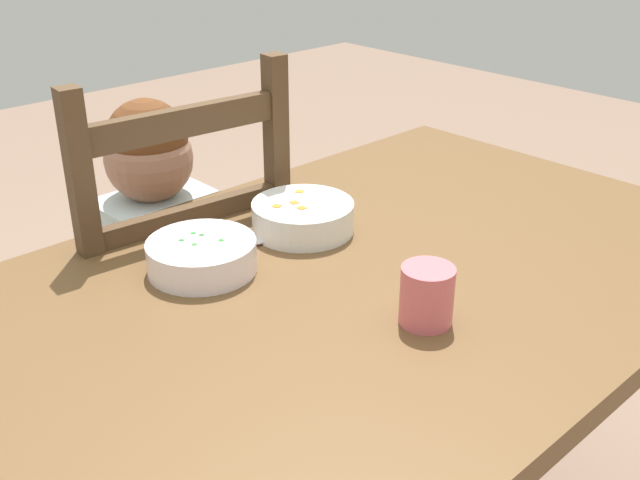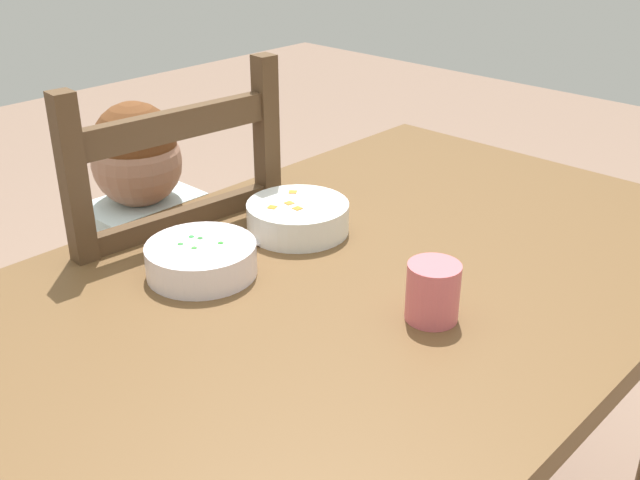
{
  "view_description": "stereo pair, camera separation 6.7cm",
  "coord_description": "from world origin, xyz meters",
  "px_view_note": "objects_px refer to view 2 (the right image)",
  "views": [
    {
      "loc": [
        -0.77,
        -0.72,
        1.33
      ],
      "look_at": [
        -0.03,
        0.05,
        0.81
      ],
      "focal_mm": 42.41,
      "sensor_mm": 36.0,
      "label": 1
    },
    {
      "loc": [
        -0.81,
        -0.68,
        1.33
      ],
      "look_at": [
        -0.03,
        0.05,
        0.81
      ],
      "focal_mm": 42.41,
      "sensor_mm": 36.0,
      "label": 2
    }
  ],
  "objects_px": {
    "dining_chair": "(161,331)",
    "bowl_of_peas": "(201,258)",
    "spoon": "(266,239)",
    "bowl_of_carrots": "(298,216)",
    "drinking_cup": "(433,292)",
    "child_figure": "(156,265)",
    "dining_table": "(357,330)"
  },
  "relations": [
    {
      "from": "bowl_of_carrots",
      "to": "spoon",
      "type": "distance_m",
      "value": 0.07
    },
    {
      "from": "dining_chair",
      "to": "child_figure",
      "type": "height_order",
      "value": "dining_chair"
    },
    {
      "from": "dining_chair",
      "to": "bowl_of_peas",
      "type": "bearing_deg",
      "value": -109.2
    },
    {
      "from": "dining_table",
      "to": "dining_chair",
      "type": "xyz_separation_m",
      "value": [
        -0.07,
        0.47,
        -0.18
      ]
    },
    {
      "from": "bowl_of_peas",
      "to": "drinking_cup",
      "type": "bearing_deg",
      "value": -68.04
    },
    {
      "from": "spoon",
      "to": "dining_chair",
      "type": "bearing_deg",
      "value": 99.02
    },
    {
      "from": "child_figure",
      "to": "bowl_of_carrots",
      "type": "height_order",
      "value": "child_figure"
    },
    {
      "from": "spoon",
      "to": "drinking_cup",
      "type": "height_order",
      "value": "drinking_cup"
    },
    {
      "from": "dining_table",
      "to": "child_figure",
      "type": "xyz_separation_m",
      "value": [
        -0.07,
        0.47,
        -0.02
      ]
    },
    {
      "from": "drinking_cup",
      "to": "bowl_of_carrots",
      "type": "bearing_deg",
      "value": 77.21
    },
    {
      "from": "dining_chair",
      "to": "bowl_of_peas",
      "type": "height_order",
      "value": "dining_chair"
    },
    {
      "from": "dining_table",
      "to": "drinking_cup",
      "type": "distance_m",
      "value": 0.23
    },
    {
      "from": "bowl_of_carrots",
      "to": "drinking_cup",
      "type": "distance_m",
      "value": 0.35
    },
    {
      "from": "dining_table",
      "to": "bowl_of_carrots",
      "type": "bearing_deg",
      "value": 76.52
    },
    {
      "from": "dining_chair",
      "to": "spoon",
      "type": "height_order",
      "value": "dining_chair"
    },
    {
      "from": "dining_table",
      "to": "spoon",
      "type": "relative_size",
      "value": 9.92
    },
    {
      "from": "bowl_of_carrots",
      "to": "dining_chair",
      "type": "bearing_deg",
      "value": 111.06
    },
    {
      "from": "dining_chair",
      "to": "spoon",
      "type": "distance_m",
      "value": 0.41
    },
    {
      "from": "child_figure",
      "to": "drinking_cup",
      "type": "height_order",
      "value": "child_figure"
    },
    {
      "from": "bowl_of_peas",
      "to": "spoon",
      "type": "distance_m",
      "value": 0.15
    },
    {
      "from": "dining_table",
      "to": "dining_chair",
      "type": "height_order",
      "value": "dining_chair"
    },
    {
      "from": "dining_chair",
      "to": "bowl_of_carrots",
      "type": "distance_m",
      "value": 0.44
    },
    {
      "from": "child_figure",
      "to": "bowl_of_peas",
      "type": "height_order",
      "value": "child_figure"
    },
    {
      "from": "dining_chair",
      "to": "bowl_of_peas",
      "type": "xyz_separation_m",
      "value": [
        -0.1,
        -0.29,
        0.31
      ]
    },
    {
      "from": "bowl_of_peas",
      "to": "spoon",
      "type": "height_order",
      "value": "bowl_of_peas"
    },
    {
      "from": "dining_table",
      "to": "child_figure",
      "type": "bearing_deg",
      "value": 97.96
    },
    {
      "from": "drinking_cup",
      "to": "dining_chair",
      "type": "bearing_deg",
      "value": 93.2
    },
    {
      "from": "child_figure",
      "to": "bowl_of_carrots",
      "type": "relative_size",
      "value": 5.33
    },
    {
      "from": "bowl_of_carrots",
      "to": "spoon",
      "type": "xyz_separation_m",
      "value": [
        -0.07,
        0.01,
        -0.02
      ]
    },
    {
      "from": "bowl_of_carrots",
      "to": "drinking_cup",
      "type": "bearing_deg",
      "value": -102.79
    },
    {
      "from": "child_figure",
      "to": "bowl_of_carrots",
      "type": "xyz_separation_m",
      "value": [
        0.11,
        -0.29,
        0.16
      ]
    },
    {
      "from": "dining_chair",
      "to": "spoon",
      "type": "relative_size",
      "value": 7.6
    }
  ]
}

